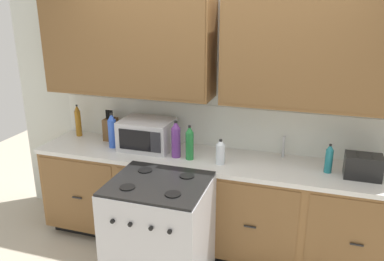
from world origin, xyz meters
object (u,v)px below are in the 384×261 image
Objects in this scene: microwave at (147,134)px; bottle_clear at (220,152)px; stove_range at (160,235)px; bottle_green at (190,143)px; knife_block at (111,129)px; bottle_blue at (112,131)px; bottle_violet at (176,140)px; bottle_teal at (329,159)px; bottle_amber at (78,121)px; toaster at (363,166)px.

bottle_clear is (0.75, -0.15, -0.03)m from microwave.
bottle_green reaches higher than stove_range.
knife_block reaches higher than stove_range.
bottle_blue is at bearing -167.71° from microwave.
bottle_violet is (0.33, -0.12, 0.02)m from microwave.
bottle_clear is 0.90× the size of bottle_teal.
bottle_violet is at bearing -177.24° from bottle_teal.
bottle_amber reaches higher than knife_block.
bottle_teal is (1.95, 0.02, -0.04)m from bottle_blue.
toaster is 0.83× the size of bottle_blue.
knife_block is 0.92× the size of bottle_blue.
stove_range is 1.57m from bottle_amber.
bottle_amber is at bearing 171.72° from microwave.
bottle_green is at bearing -4.21° from bottle_blue.
knife_block is (-0.44, 0.11, -0.02)m from microwave.
bottle_amber is (-1.57, 0.27, 0.05)m from bottle_clear.
bottle_violet is 1.53× the size of bottle_clear.
bottle_amber is (-0.50, 0.19, -0.00)m from bottle_blue.
bottle_teal is (2.07, -0.17, 0.00)m from knife_block.
bottle_green is 0.29m from bottle_clear.
bottle_blue is at bearing 175.90° from bottle_clear.
stove_range is 1.98× the size of microwave.
toaster is (1.50, 0.60, 0.55)m from stove_range.
bottle_green reaches higher than toaster.
bottle_teal is (-0.26, 0.02, 0.02)m from toaster.
stove_range is at bearing -97.98° from bottle_green.
knife_block is at bearing 167.68° from bottle_clear.
microwave is at bearing 164.52° from bottle_green.
microwave reaches higher than bottle_clear.
knife_block is 0.94× the size of bottle_amber.
bottle_amber is 1.35× the size of bottle_teal.
bottle_green is at bearing -15.48° from microwave.
bottle_clear is 0.65× the size of bottle_blue.
bottle_amber reaches higher than microwave.
bottle_blue is at bearing -20.93° from bottle_amber.
bottle_green is 0.79m from bottle_blue.
bottle_green is (0.91, -0.24, 0.04)m from knife_block.
stove_range is 3.87× the size of bottle_teal.
toaster is at bearing 3.65° from bottle_clear.
bottle_teal is at bearing 0.50° from bottle_blue.
knife_block reaches higher than bottle_clear.
knife_block is 0.92× the size of bottle_violet.
bottle_blue reaches higher than bottle_green.
bottle_teal is at bearing -1.88° from microwave.
toaster is 0.83× the size of bottle_violet.
bottle_blue is at bearing 175.79° from bottle_green.
bottle_violet is (-0.06, 0.56, 0.62)m from stove_range.
bottle_amber is 2.46m from bottle_teal.
bottle_amber reaches higher than toaster.
microwave is at bearing 168.84° from bottle_clear.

